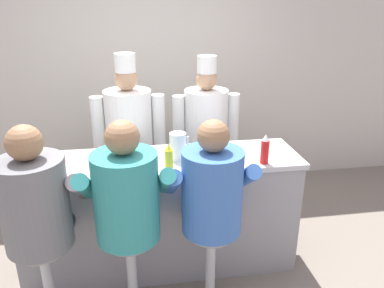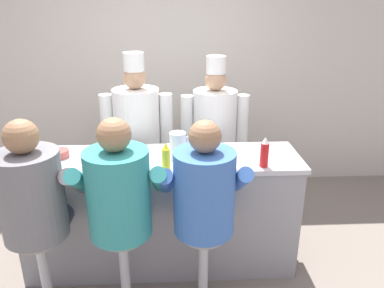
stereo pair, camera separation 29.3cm
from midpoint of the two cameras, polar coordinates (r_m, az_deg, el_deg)
name	(u,v)px [view 2 (the right image)]	position (r m, az deg, el deg)	size (l,w,h in m)	color
ground_plane	(162,284)	(3.28, -1.86, -20.57)	(20.00, 20.00, 0.00)	slate
wall_back	(163,76)	(4.45, -2.53, 10.33)	(10.00, 0.06, 2.70)	beige
diner_counter	(161,211)	(3.22, -2.07, -10.28)	(2.27, 0.60, 1.00)	gray
ketchup_bottle_red	(264,153)	(2.87, 13.89, -1.36)	(0.06, 0.06, 0.24)	red
mustard_bottle_yellow	(166,157)	(2.76, -0.96, -1.99)	(0.06, 0.06, 0.21)	yellow
hot_sauce_bottle_orange	(233,159)	(2.81, 9.30, -2.35)	(0.03, 0.03, 0.15)	orange
water_pitcher_clear	(178,146)	(2.92, 0.69, -0.32)	(0.15, 0.13, 0.22)	silver
breakfast_plate	(124,158)	(2.96, -7.51, -2.23)	(0.22, 0.22, 0.04)	white
cereal_bowl	(59,154)	(3.12, -17.11, -1.46)	(0.16, 0.16, 0.06)	#B24C47
coffee_mug_tan	(27,156)	(3.09, -21.36, -1.82)	(0.12, 0.08, 0.10)	beige
diner_seated_grey	(34,198)	(2.69, -20.09, -7.82)	(0.65, 0.64, 1.50)	#B2B5BA
diner_seated_teal	(120,196)	(2.58, -7.76, -7.93)	(0.65, 0.64, 1.50)	#B2B5BA
diner_seated_blue	(204,195)	(2.59, 5.06, -7.90)	(0.63, 0.62, 1.48)	#B2B5BA
cook_in_whites_near	(138,135)	(3.63, -6.01, 1.31)	(0.68, 0.44, 1.74)	#232328
cook_in_whites_far	(214,134)	(3.73, 5.68, 1.48)	(0.66, 0.43, 1.70)	#232328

